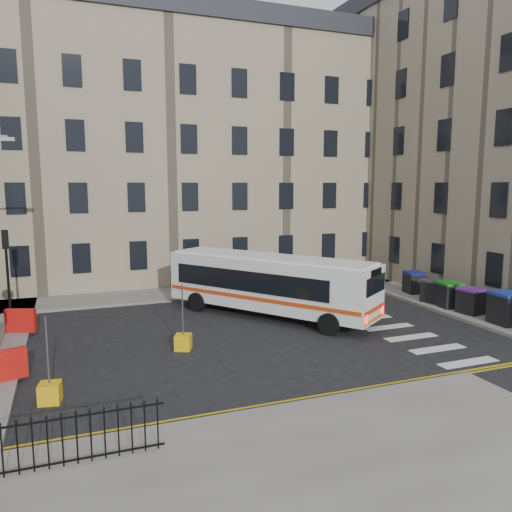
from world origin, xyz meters
TOP-DOWN VIEW (x-y plane):
  - ground at (0.00, 0.00)m, footprint 120.00×120.00m
  - pavement_north at (-6.00, 8.60)m, footprint 36.00×3.20m
  - pavement_east at (9.00, 4.00)m, footprint 2.40×26.00m
  - pavement_sw at (-7.00, -10.00)m, footprint 20.00×6.00m
  - terrace_north at (-7.00, 15.50)m, footprint 38.30×10.80m
  - traffic_light_nw at (-12.00, 6.50)m, footprint 0.28×0.22m
  - bus at (-0.29, 2.44)m, footprint 8.11×9.99m
  - wheelie_bin_a at (8.91, -3.06)m, footprint 1.23×1.39m
  - wheelie_bin_b at (8.84, -1.03)m, footprint 1.13×1.25m
  - wheelie_bin_c at (8.76, 0.35)m, footprint 1.19×1.32m
  - wheelie_bin_d at (8.71, 1.44)m, footprint 1.26×1.35m
  - wheelie_bin_e at (9.25, 3.72)m, footprint 1.14×1.26m
  - bollard_yellow at (-5.28, -0.95)m, footprint 0.79×0.79m
  - bollard_chevron at (-9.98, -4.23)m, footprint 0.70×0.70m

SIDE VIEW (x-z plane):
  - ground at x=0.00m, z-range 0.00..0.00m
  - pavement_north at x=-6.00m, z-range 0.00..0.15m
  - pavement_east at x=9.00m, z-range 0.00..0.15m
  - pavement_sw at x=-7.00m, z-range 0.00..0.15m
  - bollard_yellow at x=-5.28m, z-range 0.00..0.60m
  - bollard_chevron at x=-9.98m, z-range 0.00..0.60m
  - wheelie_bin_e at x=9.25m, z-range 0.16..1.38m
  - wheelie_bin_d at x=8.71m, z-range 0.16..1.38m
  - wheelie_bin_b at x=8.84m, z-range 0.16..1.39m
  - wheelie_bin_c at x=8.76m, z-range 0.16..1.45m
  - wheelie_bin_a at x=8.91m, z-range 0.16..1.60m
  - bus at x=-0.29m, z-range 0.22..3.11m
  - traffic_light_nw at x=-12.00m, z-range 0.82..4.92m
  - terrace_north at x=-7.00m, z-range 0.02..17.22m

